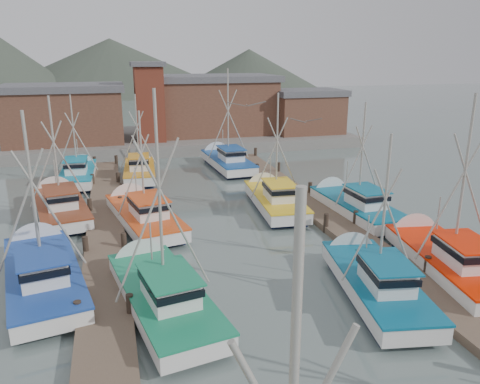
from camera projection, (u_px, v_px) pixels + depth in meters
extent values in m
plane|color=#556663|center=(256.00, 281.00, 22.53)|extent=(260.00, 260.00, 0.00)
cube|color=brown|center=(106.00, 260.00, 24.39)|extent=(2.20, 46.00, 0.40)
cylinder|color=black|center=(79.00, 318.00, 18.52)|extent=(0.30, 0.30, 1.50)
cylinder|color=black|center=(86.00, 250.00, 24.99)|extent=(0.30, 0.30, 1.50)
cylinder|color=black|center=(90.00, 210.00, 31.47)|extent=(0.30, 0.30, 1.50)
cylinder|color=black|center=(93.00, 183.00, 37.94)|extent=(0.30, 0.30, 1.50)
cylinder|color=black|center=(95.00, 164.00, 44.41)|extent=(0.30, 0.30, 1.50)
cylinder|color=black|center=(130.00, 311.00, 19.03)|extent=(0.30, 0.30, 1.50)
cylinder|color=black|center=(124.00, 246.00, 25.50)|extent=(0.30, 0.30, 1.50)
cylinder|color=black|center=(121.00, 207.00, 31.98)|extent=(0.30, 0.30, 1.50)
cylinder|color=black|center=(118.00, 181.00, 38.45)|extent=(0.30, 0.30, 1.50)
cylinder|color=black|center=(116.00, 163.00, 44.92)|extent=(0.30, 0.30, 1.50)
cube|color=brown|center=(348.00, 233.00, 27.96)|extent=(2.20, 46.00, 0.40)
cylinder|color=black|center=(390.00, 276.00, 22.08)|extent=(0.30, 0.30, 1.50)
cylinder|color=black|center=(326.00, 225.00, 28.55)|extent=(0.30, 0.30, 1.50)
cylinder|color=black|center=(285.00, 194.00, 35.03)|extent=(0.30, 0.30, 1.50)
cylinder|color=black|center=(257.00, 172.00, 41.50)|extent=(0.30, 0.30, 1.50)
cylinder|color=black|center=(237.00, 156.00, 47.97)|extent=(0.30, 0.30, 1.50)
cylinder|color=black|center=(427.00, 271.00, 22.59)|extent=(0.30, 0.30, 1.50)
cylinder|color=black|center=(355.00, 222.00, 29.06)|extent=(0.30, 0.30, 1.50)
cylinder|color=black|center=(310.00, 192.00, 35.54)|extent=(0.30, 0.30, 1.50)
cylinder|color=black|center=(278.00, 171.00, 42.01)|extent=(0.30, 0.30, 1.50)
cylinder|color=black|center=(255.00, 155.00, 48.48)|extent=(0.30, 0.30, 1.50)
cube|color=gray|center=(166.00, 139.00, 56.58)|extent=(44.00, 16.00, 1.20)
cube|color=brown|center=(65.00, 117.00, 50.98)|extent=(12.00, 8.00, 5.50)
cube|color=slate|center=(62.00, 88.00, 50.11)|extent=(12.72, 8.48, 0.70)
cube|color=brown|center=(214.00, 107.00, 57.06)|extent=(14.00, 9.00, 6.20)
cube|color=slate|center=(213.00, 78.00, 56.08)|extent=(14.84, 9.54, 0.70)
cube|color=brown|center=(306.00, 114.00, 57.32)|extent=(8.00, 6.00, 4.50)
cube|color=slate|center=(307.00, 92.00, 56.58)|extent=(8.48, 6.36, 0.70)
cube|color=maroon|center=(150.00, 105.00, 51.07)|extent=(3.00, 3.00, 8.00)
cube|color=slate|center=(147.00, 64.00, 49.86)|extent=(3.60, 3.60, 0.50)
cone|color=#3B4539|center=(113.00, 90.00, 141.48)|extent=(140.00, 140.00, 30.00)
cone|color=#3B4539|center=(249.00, 90.00, 142.40)|extent=(90.00, 90.00, 24.00)
cube|color=black|center=(164.00, 311.00, 19.81)|extent=(3.82, 7.99, 0.70)
cube|color=white|center=(163.00, 297.00, 19.62)|extent=(4.35, 9.08, 0.80)
cube|color=#168157|center=(163.00, 289.00, 19.52)|extent=(4.45, 9.18, 0.10)
cone|color=white|center=(138.00, 261.00, 23.43)|extent=(2.88, 1.57, 2.72)
cube|color=white|center=(170.00, 288.00, 18.45)|extent=(2.20, 2.88, 1.10)
cube|color=black|center=(170.00, 282.00, 18.39)|extent=(2.35, 3.16, 0.28)
cube|color=#168157|center=(169.00, 274.00, 18.29)|extent=(2.50, 3.35, 0.07)
cylinder|color=#A3A096|center=(159.00, 196.00, 18.20)|extent=(0.14, 0.14, 8.21)
cylinder|color=#A3A096|center=(147.00, 221.00, 18.24)|extent=(2.89, 0.61, 6.41)
cylinder|color=#A3A096|center=(174.00, 217.00, 18.70)|extent=(2.89, 0.61, 6.41)
cylinder|color=#A3A096|center=(151.00, 249.00, 20.53)|extent=(0.08, 0.08, 2.43)
cube|color=black|center=(375.00, 298.00, 20.89)|extent=(3.53, 7.45, 0.70)
cube|color=white|center=(376.00, 284.00, 20.71)|extent=(4.01, 8.46, 0.80)
cube|color=#095E81|center=(377.00, 277.00, 20.60)|extent=(4.10, 8.55, 0.10)
cone|color=white|center=(347.00, 251.00, 24.63)|extent=(2.69, 1.52, 2.54)
cube|color=white|center=(387.00, 275.00, 19.51)|extent=(2.04, 2.68, 1.10)
cube|color=black|center=(387.00, 270.00, 19.44)|extent=(2.18, 2.94, 0.28)
cube|color=#095E81|center=(388.00, 262.00, 19.34)|extent=(2.32, 3.12, 0.07)
cylinder|color=#A3A096|center=(385.00, 209.00, 19.54)|extent=(0.13, 0.13, 6.36)
cylinder|color=#A3A096|center=(371.00, 226.00, 19.71)|extent=(2.26, 0.48, 4.98)
cylinder|color=#A3A096|center=(395.00, 225.00, 19.80)|extent=(2.26, 0.48, 4.98)
cylinder|color=#A3A096|center=(367.00, 238.00, 21.65)|extent=(0.08, 0.08, 2.27)
cube|color=black|center=(45.00, 289.00, 21.66)|extent=(4.13, 8.45, 0.70)
cube|color=white|center=(43.00, 276.00, 21.47)|extent=(4.69, 9.60, 0.80)
cube|color=#1C429E|center=(42.00, 269.00, 21.37)|extent=(4.80, 9.71, 0.10)
cone|color=white|center=(37.00, 244.00, 25.47)|extent=(3.03, 1.63, 2.87)
cube|color=white|center=(43.00, 267.00, 20.26)|extent=(2.35, 3.06, 1.10)
cube|color=black|center=(42.00, 262.00, 20.19)|extent=(2.52, 3.36, 0.28)
cube|color=#1C429E|center=(41.00, 254.00, 20.09)|extent=(2.67, 3.56, 0.07)
cylinder|color=#A3A096|center=(33.00, 194.00, 20.18)|extent=(0.16, 0.16, 7.19)
cylinder|color=#A3A096|center=(19.00, 215.00, 20.15)|extent=(2.55, 0.59, 5.63)
cylinder|color=#A3A096|center=(51.00, 210.00, 20.69)|extent=(2.55, 0.59, 5.63)
cylinder|color=#A3A096|center=(37.00, 232.00, 22.44)|extent=(0.09, 0.09, 2.76)
cube|color=black|center=(448.00, 274.00, 23.10)|extent=(3.70, 7.98, 0.70)
cube|color=white|center=(450.00, 262.00, 22.92)|extent=(4.21, 9.07, 0.80)
cube|color=#EF2000|center=(451.00, 255.00, 22.81)|extent=(4.31, 9.17, 0.10)
cone|color=white|center=(409.00, 233.00, 27.12)|extent=(2.90, 1.52, 2.76)
cube|color=white|center=(465.00, 253.00, 21.65)|extent=(2.17, 2.87, 1.10)
cube|color=black|center=(466.00, 248.00, 21.59)|extent=(2.32, 3.14, 0.28)
cube|color=#EF2000|center=(467.00, 241.00, 21.48)|extent=(2.47, 3.33, 0.07)
cylinder|color=#A3A096|center=(464.00, 179.00, 21.54)|extent=(0.15, 0.15, 7.77)
cylinder|color=#A3A096|center=(450.00, 198.00, 21.73)|extent=(2.76, 0.53, 6.08)
cylinder|color=#A3A096|center=(473.00, 197.00, 21.86)|extent=(2.76, 0.53, 6.08)
cylinder|color=#A3A096|center=(438.00, 221.00, 23.96)|extent=(0.09, 0.09, 2.55)
cube|color=black|center=(145.00, 226.00, 29.58)|extent=(4.05, 8.12, 0.70)
cube|color=white|center=(144.00, 216.00, 29.40)|extent=(4.61, 9.22, 0.80)
cube|color=#E04B16|center=(144.00, 211.00, 29.29)|extent=(4.71, 9.33, 0.10)
cone|color=white|center=(127.00, 200.00, 33.21)|extent=(2.92, 1.64, 2.76)
cube|color=white|center=(148.00, 207.00, 28.22)|extent=(2.28, 2.95, 1.10)
cube|color=black|center=(148.00, 203.00, 28.16)|extent=(2.45, 3.24, 0.28)
cube|color=#E04B16|center=(148.00, 197.00, 28.06)|extent=(2.60, 3.43, 0.07)
cylinder|color=#A3A096|center=(142.00, 162.00, 28.25)|extent=(0.15, 0.15, 6.22)
cylinder|color=#A3A096|center=(133.00, 175.00, 28.21)|extent=(2.21, 0.54, 4.87)
cylinder|color=#A3A096|center=(152.00, 173.00, 28.71)|extent=(2.21, 0.54, 4.87)
cylinder|color=#A3A096|center=(136.00, 186.00, 30.30)|extent=(0.08, 0.08, 2.46)
cube|color=black|center=(275.00, 209.00, 32.79)|extent=(2.94, 7.42, 0.70)
cube|color=white|center=(275.00, 200.00, 32.61)|extent=(3.34, 8.43, 0.80)
cube|color=yellow|center=(275.00, 195.00, 32.50)|extent=(3.42, 8.52, 0.10)
cone|color=white|center=(262.00, 187.00, 36.53)|extent=(2.66, 1.30, 2.58)
cube|color=white|center=(279.00, 191.00, 31.40)|extent=(1.86, 2.60, 1.10)
cube|color=black|center=(279.00, 188.00, 31.34)|extent=(1.98, 2.85, 0.28)
cube|color=yellow|center=(279.00, 183.00, 31.24)|extent=(2.10, 3.03, 0.07)
cylinder|color=#A3A096|center=(277.00, 146.00, 31.35)|extent=(0.12, 0.12, 6.99)
cylinder|color=#A3A096|center=(269.00, 158.00, 31.48)|extent=(2.50, 0.29, 5.47)
cylinder|color=#A3A096|center=(284.00, 157.00, 31.67)|extent=(2.50, 0.29, 5.47)
cylinder|color=#A3A096|center=(270.00, 173.00, 33.55)|extent=(0.07, 0.07, 2.30)
cube|color=black|center=(62.00, 216.00, 31.36)|extent=(3.93, 8.10, 0.70)
cube|color=white|center=(61.00, 207.00, 31.17)|extent=(4.46, 9.21, 0.80)
cube|color=brown|center=(60.00, 202.00, 31.07)|extent=(4.57, 9.31, 0.10)
cone|color=white|center=(54.00, 192.00, 35.02)|extent=(2.91, 1.59, 2.75)
cube|color=white|center=(61.00, 198.00, 29.99)|extent=(2.24, 2.93, 1.10)
cube|color=black|center=(61.00, 194.00, 29.93)|extent=(2.40, 3.22, 0.28)
cube|color=brown|center=(60.00, 189.00, 29.83)|extent=(2.55, 3.41, 0.07)
cylinder|color=#A3A096|center=(54.00, 151.00, 29.93)|extent=(0.15, 0.15, 6.94)
cylinder|color=#A3A096|center=(46.00, 164.00, 29.90)|extent=(2.47, 0.56, 5.43)
cylinder|color=#A3A096|center=(66.00, 162.00, 30.41)|extent=(2.47, 0.56, 5.43)
cylinder|color=#A3A096|center=(56.00, 179.00, 32.09)|extent=(0.09, 0.09, 2.65)
cube|color=black|center=(356.00, 216.00, 31.41)|extent=(2.73, 7.46, 0.70)
cube|color=white|center=(357.00, 207.00, 31.23)|extent=(3.10, 8.48, 0.80)
cube|color=#075E7E|center=(357.00, 201.00, 31.12)|extent=(3.18, 8.57, 0.10)
cone|color=white|center=(327.00, 192.00, 35.10)|extent=(2.69, 1.21, 2.65)
cube|color=white|center=(366.00, 198.00, 30.04)|extent=(1.81, 2.58, 1.10)
cube|color=black|center=(366.00, 194.00, 29.97)|extent=(1.93, 2.84, 0.28)
cube|color=#075E7E|center=(367.00, 189.00, 29.87)|extent=(2.05, 3.01, 0.07)
cylinder|color=#A3A096|center=(362.00, 153.00, 30.03)|extent=(0.13, 0.13, 6.56)
cylinder|color=#A3A096|center=(354.00, 166.00, 30.09)|extent=(2.35, 0.19, 5.13)
cylinder|color=#A3A096|center=(369.00, 164.00, 30.41)|extent=(2.35, 0.19, 5.13)
cylinder|color=#A3A096|center=(347.00, 178.00, 32.15)|extent=(0.07, 0.07, 2.45)
cube|color=black|center=(140.00, 178.00, 41.01)|extent=(2.62, 6.81, 0.70)
cube|color=white|center=(140.00, 171.00, 40.82)|extent=(2.98, 7.74, 0.80)
cube|color=orange|center=(139.00, 167.00, 40.72)|extent=(3.06, 7.82, 0.10)
cone|color=white|center=(140.00, 163.00, 44.43)|extent=(2.44, 1.26, 2.37)
cube|color=white|center=(139.00, 163.00, 39.70)|extent=(1.68, 2.38, 1.10)
cube|color=black|center=(139.00, 160.00, 39.63)|extent=(1.80, 2.61, 0.28)
cube|color=orange|center=(139.00, 156.00, 39.53)|extent=(1.91, 2.77, 0.07)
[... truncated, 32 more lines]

